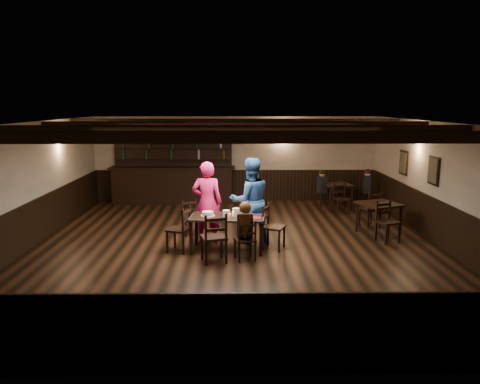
{
  "coord_description": "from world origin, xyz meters",
  "views": [
    {
      "loc": [
        -0.04,
        -9.9,
        3.08
      ],
      "look_at": [
        0.09,
        0.2,
        1.18
      ],
      "focal_mm": 35.0,
      "sensor_mm": 36.0,
      "label": 1
    }
  ],
  "objects_px": {
    "chair_near_left": "(215,234)",
    "man_blue": "(250,201)",
    "dining_table": "(227,220)",
    "bar_counter": "(173,180)",
    "woman_pink": "(207,203)",
    "cake": "(208,214)",
    "chair_near_right": "(246,238)"
  },
  "relations": [
    {
      "from": "chair_near_left",
      "to": "man_blue",
      "type": "xyz_separation_m",
      "value": [
        0.74,
        1.41,
        0.37
      ]
    },
    {
      "from": "dining_table",
      "to": "bar_counter",
      "type": "bearing_deg",
      "value": 109.58
    },
    {
      "from": "dining_table",
      "to": "woman_pink",
      "type": "bearing_deg",
      "value": 127.59
    },
    {
      "from": "woman_pink",
      "to": "cake",
      "type": "height_order",
      "value": "woman_pink"
    },
    {
      "from": "dining_table",
      "to": "chair_near_right",
      "type": "xyz_separation_m",
      "value": [
        0.38,
        -0.68,
        -0.19
      ]
    },
    {
      "from": "woman_pink",
      "to": "bar_counter",
      "type": "xyz_separation_m",
      "value": [
        -1.33,
        4.43,
        -0.2
      ]
    },
    {
      "from": "woman_pink",
      "to": "bar_counter",
      "type": "height_order",
      "value": "bar_counter"
    },
    {
      "from": "woman_pink",
      "to": "bar_counter",
      "type": "relative_size",
      "value": 0.47
    },
    {
      "from": "chair_near_right",
      "to": "man_blue",
      "type": "xyz_separation_m",
      "value": [
        0.12,
        1.29,
        0.48
      ]
    },
    {
      "from": "bar_counter",
      "to": "chair_near_right",
      "type": "bearing_deg",
      "value": -69.21
    },
    {
      "from": "man_blue",
      "to": "chair_near_left",
      "type": "bearing_deg",
      "value": 48.29
    },
    {
      "from": "woman_pink",
      "to": "bar_counter",
      "type": "distance_m",
      "value": 4.63
    },
    {
      "from": "dining_table",
      "to": "woman_pink",
      "type": "relative_size",
      "value": 0.88
    },
    {
      "from": "bar_counter",
      "to": "dining_table",
      "type": "bearing_deg",
      "value": -70.42
    },
    {
      "from": "chair_near_left",
      "to": "man_blue",
      "type": "relative_size",
      "value": 0.52
    },
    {
      "from": "man_blue",
      "to": "chair_near_right",
      "type": "bearing_deg",
      "value": 70.4
    },
    {
      "from": "chair_near_left",
      "to": "chair_near_right",
      "type": "distance_m",
      "value": 0.63
    },
    {
      "from": "dining_table",
      "to": "chair_near_left",
      "type": "xyz_separation_m",
      "value": [
        -0.23,
        -0.8,
        -0.08
      ]
    },
    {
      "from": "dining_table",
      "to": "chair_near_right",
      "type": "distance_m",
      "value": 0.8
    },
    {
      "from": "chair_near_left",
      "to": "bar_counter",
      "type": "xyz_separation_m",
      "value": [
        -1.55,
        5.83,
        0.14
      ]
    },
    {
      "from": "chair_near_left",
      "to": "chair_near_right",
      "type": "height_order",
      "value": "chair_near_left"
    },
    {
      "from": "woman_pink",
      "to": "chair_near_right",
      "type": "bearing_deg",
      "value": 123.81
    },
    {
      "from": "chair_near_right",
      "to": "woman_pink",
      "type": "distance_m",
      "value": 1.59
    },
    {
      "from": "cake",
      "to": "bar_counter",
      "type": "bearing_deg",
      "value": 105.43
    },
    {
      "from": "chair_near_left",
      "to": "dining_table",
      "type": "bearing_deg",
      "value": 73.75
    },
    {
      "from": "man_blue",
      "to": "dining_table",
      "type": "bearing_deg",
      "value": 36.18
    },
    {
      "from": "man_blue",
      "to": "woman_pink",
      "type": "bearing_deg",
      "value": -13.54
    },
    {
      "from": "cake",
      "to": "bar_counter",
      "type": "relative_size",
      "value": 0.08
    },
    {
      "from": "chair_near_right",
      "to": "woman_pink",
      "type": "relative_size",
      "value": 0.45
    },
    {
      "from": "dining_table",
      "to": "man_blue",
      "type": "bearing_deg",
      "value": 50.26
    },
    {
      "from": "dining_table",
      "to": "cake",
      "type": "relative_size",
      "value": 5.45
    },
    {
      "from": "woman_pink",
      "to": "chair_near_left",
      "type": "bearing_deg",
      "value": 99.7
    }
  ]
}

